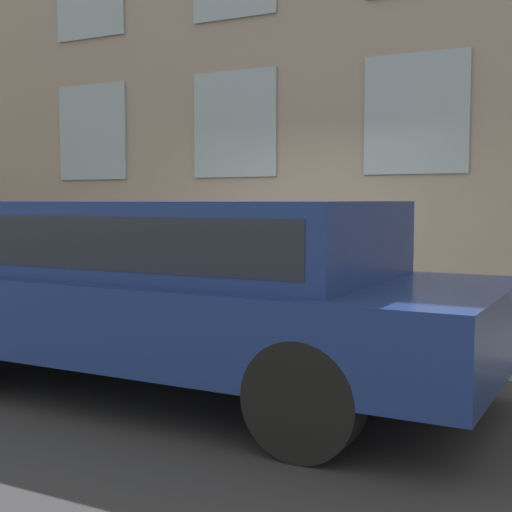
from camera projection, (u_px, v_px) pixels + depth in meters
name	position (u px, v px, depth m)	size (l,w,h in m)	color
ground_plane	(226.00, 349.00, 7.27)	(80.00, 80.00, 0.00)	#2D2D30
sidewalk	(278.00, 323.00, 8.31)	(2.40, 60.00, 0.17)	#B2ADA3
building_facade	(325.00, 32.00, 9.22)	(0.33, 40.00, 7.39)	gray
fire_hydrant	(216.00, 283.00, 7.72)	(0.36, 0.46, 0.89)	#2D7260
person	(298.00, 256.00, 7.44)	(0.31, 0.20, 1.27)	navy
parked_truck_navy_near	(173.00, 279.00, 5.63)	(2.06, 5.17, 1.51)	black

